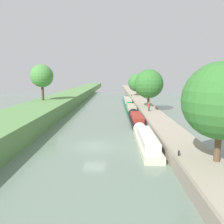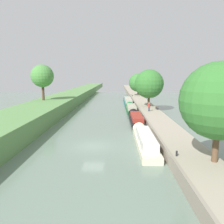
{
  "view_description": "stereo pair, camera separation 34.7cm",
  "coord_description": "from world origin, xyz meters",
  "px_view_note": "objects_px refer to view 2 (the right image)",
  "views": [
    {
      "loc": [
        2.33,
        -23.38,
        7.93
      ],
      "look_at": [
        1.78,
        17.22,
        1.0
      ],
      "focal_mm": 34.43,
      "sensor_mm": 36.0,
      "label": 1
    },
    {
      "loc": [
        2.68,
        -23.38,
        7.93
      ],
      "look_at": [
        1.78,
        17.22,
        1.0
      ],
      "focal_mm": 34.43,
      "sensor_mm": 36.0,
      "label": 2
    }
  ],
  "objects_px": {
    "narrowboat_teal": "(128,101)",
    "park_bench": "(157,108)",
    "person_walking": "(149,107)",
    "mooring_bollard_near": "(177,153)",
    "mooring_bollard_far": "(132,96)",
    "narrowboat_green": "(131,108)",
    "narrowboat_black": "(136,118)",
    "narrowboat_cream": "(144,139)"
  },
  "relations": [
    {
      "from": "person_walking",
      "to": "narrowboat_black",
      "type": "bearing_deg",
      "value": -126.53
    },
    {
      "from": "narrowboat_green",
      "to": "park_bench",
      "type": "xyz_separation_m",
      "value": [
        4.88,
        -5.27,
        0.92
      ]
    },
    {
      "from": "narrowboat_black",
      "to": "mooring_bollard_near",
      "type": "relative_size",
      "value": 25.58
    },
    {
      "from": "narrowboat_green",
      "to": "park_bench",
      "type": "relative_size",
      "value": 7.31
    },
    {
      "from": "narrowboat_green",
      "to": "mooring_bollard_near",
      "type": "distance_m",
      "value": 30.87
    },
    {
      "from": "narrowboat_green",
      "to": "narrowboat_teal",
      "type": "xyz_separation_m",
      "value": [
        -0.02,
        14.26,
        0.04
      ]
    },
    {
      "from": "narrowboat_cream",
      "to": "narrowboat_black",
      "type": "xyz_separation_m",
      "value": [
        0.11,
        12.72,
        -0.05
      ]
    },
    {
      "from": "person_walking",
      "to": "park_bench",
      "type": "relative_size",
      "value": 1.11
    },
    {
      "from": "narrowboat_teal",
      "to": "park_bench",
      "type": "distance_m",
      "value": 20.15
    },
    {
      "from": "mooring_bollard_far",
      "to": "park_bench",
      "type": "relative_size",
      "value": 0.3
    },
    {
      "from": "narrowboat_teal",
      "to": "narrowboat_black",
      "type": "bearing_deg",
      "value": -89.76
    },
    {
      "from": "mooring_bollard_far",
      "to": "park_bench",
      "type": "xyz_separation_m",
      "value": [
        3.03,
        -27.58,
        0.12
      ]
    },
    {
      "from": "narrowboat_black",
      "to": "narrowboat_cream",
      "type": "bearing_deg",
      "value": -90.48
    },
    {
      "from": "narrowboat_black",
      "to": "park_bench",
      "type": "height_order",
      "value": "park_bench"
    },
    {
      "from": "narrowboat_teal",
      "to": "mooring_bollard_far",
      "type": "relative_size",
      "value": 38.41
    },
    {
      "from": "mooring_bollard_near",
      "to": "person_walking",
      "type": "bearing_deg",
      "value": 87.36
    },
    {
      "from": "narrowboat_black",
      "to": "narrowboat_green",
      "type": "height_order",
      "value": "narrowboat_green"
    },
    {
      "from": "narrowboat_cream",
      "to": "park_bench",
      "type": "bearing_deg",
      "value": 75.41
    },
    {
      "from": "narrowboat_green",
      "to": "person_walking",
      "type": "xyz_separation_m",
      "value": [
        2.92,
        -7.57,
        1.45
      ]
    },
    {
      "from": "person_walking",
      "to": "mooring_bollard_near",
      "type": "bearing_deg",
      "value": -92.64
    },
    {
      "from": "narrowboat_cream",
      "to": "person_walking",
      "type": "xyz_separation_m",
      "value": [
        2.94,
        16.55,
        1.4
      ]
    },
    {
      "from": "narrowboat_teal",
      "to": "mooring_bollard_near",
      "type": "height_order",
      "value": "mooring_bollard_near"
    },
    {
      "from": "person_walking",
      "to": "park_bench",
      "type": "xyz_separation_m",
      "value": [
        1.96,
        2.3,
        -0.53
      ]
    },
    {
      "from": "narrowboat_cream",
      "to": "mooring_bollard_far",
      "type": "distance_m",
      "value": 46.47
    },
    {
      "from": "narrowboat_black",
      "to": "mooring_bollard_far",
      "type": "relative_size",
      "value": 25.58
    },
    {
      "from": "narrowboat_cream",
      "to": "narrowboat_teal",
      "type": "bearing_deg",
      "value": 90.0
    },
    {
      "from": "person_walking",
      "to": "mooring_bollard_far",
      "type": "height_order",
      "value": "person_walking"
    },
    {
      "from": "narrowboat_black",
      "to": "mooring_bollard_far",
      "type": "distance_m",
      "value": 33.77
    },
    {
      "from": "narrowboat_cream",
      "to": "narrowboat_green",
      "type": "distance_m",
      "value": 24.11
    },
    {
      "from": "narrowboat_black",
      "to": "narrowboat_green",
      "type": "bearing_deg",
      "value": 90.41
    },
    {
      "from": "person_walking",
      "to": "park_bench",
      "type": "distance_m",
      "value": 3.07
    },
    {
      "from": "narrowboat_black",
      "to": "park_bench",
      "type": "xyz_separation_m",
      "value": [
        4.8,
        6.13,
        0.93
      ]
    },
    {
      "from": "narrowboat_teal",
      "to": "park_bench",
      "type": "height_order",
      "value": "park_bench"
    },
    {
      "from": "narrowboat_green",
      "to": "mooring_bollard_near",
      "type": "xyz_separation_m",
      "value": [
        1.85,
        -30.8,
        0.8
      ]
    },
    {
      "from": "mooring_bollard_near",
      "to": "narrowboat_green",
      "type": "bearing_deg",
      "value": 93.43
    },
    {
      "from": "narrowboat_black",
      "to": "narrowboat_teal",
      "type": "relative_size",
      "value": 0.67
    },
    {
      "from": "narrowboat_black",
      "to": "person_walking",
      "type": "height_order",
      "value": "person_walking"
    },
    {
      "from": "mooring_bollard_near",
      "to": "narrowboat_black",
      "type": "bearing_deg",
      "value": 95.2
    },
    {
      "from": "narrowboat_black",
      "to": "mooring_bollard_near",
      "type": "height_order",
      "value": "mooring_bollard_near"
    },
    {
      "from": "mooring_bollard_far",
      "to": "narrowboat_black",
      "type": "bearing_deg",
      "value": -93.0
    },
    {
      "from": "mooring_bollard_near",
      "to": "mooring_bollard_far",
      "type": "xyz_separation_m",
      "value": [
        0.0,
        53.12,
        0.0
      ]
    },
    {
      "from": "park_bench",
      "to": "mooring_bollard_near",
      "type": "bearing_deg",
      "value": -96.77
    }
  ]
}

